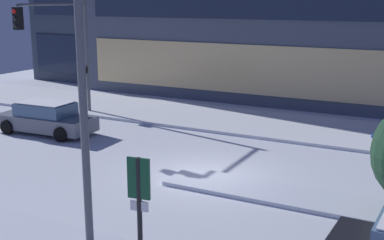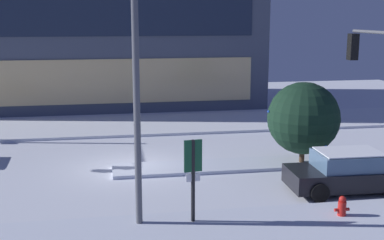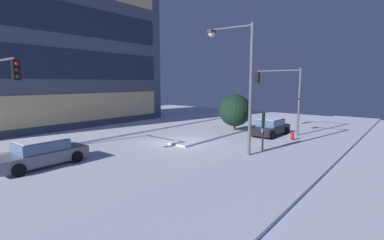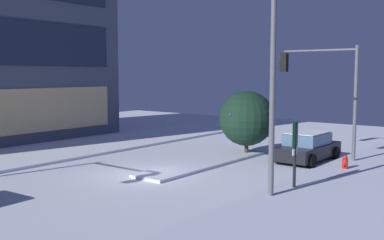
# 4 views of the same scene
# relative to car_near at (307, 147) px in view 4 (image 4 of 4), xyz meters

# --- Properties ---
(ground) EXTENTS (52.00, 52.00, 0.00)m
(ground) POSITION_rel_car_near_xyz_m (-7.60, 4.19, -0.71)
(ground) COLOR silver
(curb_strip_near) EXTENTS (52.00, 5.20, 0.14)m
(curb_strip_near) POSITION_rel_car_near_xyz_m (-7.60, -3.92, -0.64)
(curb_strip_near) COLOR silver
(curb_strip_near) RESTS_ON ground
(curb_strip_far) EXTENTS (52.00, 5.20, 0.14)m
(curb_strip_far) POSITION_rel_car_near_xyz_m (-7.60, 12.30, -0.64)
(curb_strip_far) COLOR silver
(curb_strip_far) RESTS_ON ground
(median_strip) EXTENTS (9.00, 1.80, 0.14)m
(median_strip) POSITION_rel_car_near_xyz_m (-3.91, 3.61, -0.64)
(median_strip) COLOR silver
(median_strip) RESTS_ON ground
(car_near) EXTENTS (4.52, 2.20, 1.49)m
(car_near) POSITION_rel_car_near_xyz_m (0.00, 0.00, 0.00)
(car_near) COLOR black
(car_near) RESTS_ON ground
(traffic_light_corner_near_right) EXTENTS (0.32, 4.30, 5.90)m
(traffic_light_corner_near_right) POSITION_rel_car_near_xyz_m (0.79, -0.42, 3.41)
(traffic_light_corner_near_right) COLOR #565960
(traffic_light_corner_near_right) RESTS_ON ground
(street_lamp_arched) EXTENTS (0.73, 3.04, 8.17)m
(street_lamp_arched) POSITION_rel_car_near_xyz_m (-7.80, -1.19, 4.58)
(street_lamp_arched) COLOR #565960
(street_lamp_arched) RESTS_ON ground
(fire_hydrant) EXTENTS (0.48, 0.26, 0.77)m
(fire_hydrant) POSITION_rel_car_near_xyz_m (-1.42, -2.47, -0.34)
(fire_hydrant) COLOR red
(fire_hydrant) RESTS_ON ground
(parking_info_sign) EXTENTS (0.55, 0.14, 2.68)m
(parking_info_sign) POSITION_rel_car_near_xyz_m (-6.08, -2.13, 1.00)
(parking_info_sign) COLOR black
(parking_info_sign) RESTS_ON ground
(decorated_tree_median) EXTENTS (3.08, 3.05, 3.57)m
(decorated_tree_median) POSITION_rel_car_near_xyz_m (-0.41, 3.40, 1.33)
(decorated_tree_median) COLOR #473323
(decorated_tree_median) RESTS_ON ground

